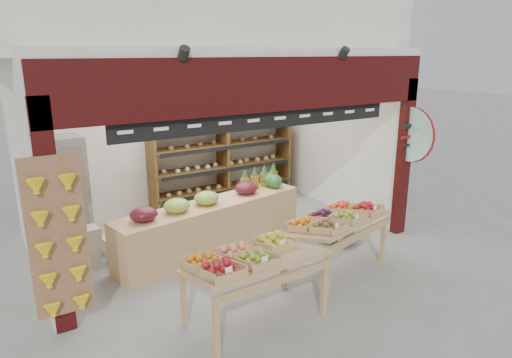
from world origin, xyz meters
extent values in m
plane|color=slate|center=(0.00, 0.00, 0.00)|extent=(60.00, 60.00, 0.00)
cube|color=white|center=(0.00, 2.29, 1.50)|extent=(5.76, 0.18, 3.00)
cube|color=white|center=(-2.79, 0.60, 1.50)|extent=(0.18, 3.38, 3.00)
cube|color=white|center=(2.79, 0.60, 1.50)|extent=(0.18, 3.38, 3.00)
cube|color=white|center=(0.00, 0.60, 3.06)|extent=(5.76, 3.38, 0.12)
cube|color=black|center=(0.00, -1.05, 2.65)|extent=(5.70, 0.14, 0.70)
cube|color=black|center=(-2.75, -1.05, 1.32)|extent=(0.22, 0.14, 2.65)
cube|color=black|center=(2.75, -1.05, 1.32)|extent=(0.22, 0.14, 2.65)
cube|color=black|center=(0.00, -1.02, 2.20)|extent=(4.20, 0.05, 0.26)
cylinder|color=white|center=(0.10, -0.95, 2.45)|extent=(0.34, 0.05, 0.34)
cube|color=#916441|center=(-2.73, -1.14, 1.15)|extent=(0.60, 0.04, 1.80)
cylinder|color=#B4E3CA|center=(2.75, -1.14, 1.75)|extent=(0.04, 0.90, 0.90)
cylinder|color=maroon|center=(2.75, -1.16, 1.75)|extent=(0.01, 0.92, 0.92)
cube|color=brown|center=(-0.61, 1.95, 0.80)|extent=(0.05, 0.50, 1.60)
cube|color=brown|center=(0.90, 1.95, 0.80)|extent=(0.05, 0.50, 1.60)
cube|color=brown|center=(2.40, 1.95, 0.80)|extent=(0.05, 0.50, 1.60)
cube|color=brown|center=(0.90, 1.95, 0.35)|extent=(3.00, 0.50, 0.04)
cube|color=brown|center=(0.90, 1.95, 0.80)|extent=(3.00, 0.50, 0.04)
cube|color=brown|center=(0.90, 1.95, 1.25)|extent=(3.00, 0.50, 0.04)
cube|color=brown|center=(0.90, 1.95, 1.60)|extent=(3.00, 0.50, 0.04)
cone|color=olive|center=(-0.31, 1.95, 1.74)|extent=(0.32, 0.32, 0.28)
cone|color=olive|center=(0.18, 1.95, 1.74)|extent=(0.32, 0.32, 0.28)
cone|color=olive|center=(0.66, 1.95, 1.74)|extent=(0.32, 0.32, 0.28)
cone|color=olive|center=(1.14, 1.95, 1.74)|extent=(0.32, 0.32, 0.28)
cone|color=olive|center=(1.62, 1.95, 1.74)|extent=(0.32, 0.32, 0.28)
cone|color=olive|center=(2.10, 1.95, 1.74)|extent=(0.32, 0.32, 0.28)
cube|color=silver|center=(-2.17, 1.86, 0.86)|extent=(0.72, 0.72, 1.73)
cube|color=beige|center=(-2.22, 0.39, 0.17)|extent=(0.43, 0.35, 0.34)
cube|color=beige|center=(-2.17, 0.39, 0.48)|extent=(0.39, 0.32, 0.28)
cube|color=#165523|center=(-1.66, 0.36, 0.14)|extent=(0.41, 0.33, 0.28)
cube|color=beige|center=(-1.72, 0.76, 0.13)|extent=(0.37, 0.30, 0.26)
cube|color=tan|center=(-0.37, -0.04, 0.40)|extent=(3.26, 1.17, 0.80)
ellipsoid|color=#59141E|center=(-1.50, -0.24, 0.90)|extent=(0.39, 0.36, 0.21)
ellipsoid|color=#8CB23F|center=(-0.98, -0.15, 0.90)|extent=(0.39, 0.36, 0.21)
ellipsoid|color=#8CB23F|center=(-0.45, -0.05, 0.90)|extent=(0.39, 0.36, 0.21)
ellipsoid|color=#59141E|center=(0.34, 0.09, 0.90)|extent=(0.39, 0.36, 0.21)
cylinder|color=olive|center=(0.40, 0.23, 0.91)|extent=(0.15, 0.15, 0.22)
cylinder|color=olive|center=(0.62, 0.27, 0.91)|extent=(0.15, 0.15, 0.22)
cylinder|color=olive|center=(0.84, 0.31, 0.91)|extent=(0.15, 0.15, 0.22)
cylinder|color=olive|center=(1.06, 0.35, 0.91)|extent=(0.15, 0.15, 0.22)
cube|color=tan|center=(-0.81, -2.04, 0.74)|extent=(1.61, 0.94, 0.23)
cube|color=tan|center=(-1.53, -2.45, 0.32)|extent=(0.06, 0.06, 0.64)
cube|color=tan|center=(-0.07, -2.39, 0.32)|extent=(0.06, 0.06, 0.64)
cube|color=tan|center=(-1.56, -1.68, 0.32)|extent=(0.06, 0.06, 0.64)
cube|color=tan|center=(-0.10, -1.63, 0.32)|extent=(0.06, 0.06, 0.64)
cube|color=tan|center=(0.84, -1.57, 0.71)|extent=(1.68, 1.19, 0.23)
cube|color=tan|center=(0.25, -2.09, 0.31)|extent=(0.07, 0.07, 0.61)
cube|color=tan|center=(1.61, -1.76, 0.31)|extent=(0.07, 0.07, 0.61)
cube|color=tan|center=(0.07, -1.38, 0.31)|extent=(0.07, 0.07, 0.61)
cube|color=tan|center=(1.43, -1.04, 0.31)|extent=(0.07, 0.07, 0.61)
sphere|color=#17471A|center=(1.45, -0.83, 0.14)|extent=(0.27, 0.27, 0.27)
sphere|color=#17471A|center=(1.75, -0.83, 0.14)|extent=(0.27, 0.27, 0.27)
sphere|color=#17471A|center=(1.45, -0.53, 0.14)|extent=(0.27, 0.27, 0.27)
sphere|color=#17471A|center=(1.75, -0.53, 0.14)|extent=(0.27, 0.27, 0.27)
sphere|color=#17471A|center=(1.60, -0.68, 0.38)|extent=(0.27, 0.27, 0.27)
sphere|color=#17471A|center=(1.60, -0.92, 0.14)|extent=(0.27, 0.27, 0.27)
sphere|color=#17471A|center=(1.36, -0.68, 0.14)|extent=(0.27, 0.27, 0.27)
sphere|color=#17471A|center=(1.45, -0.51, 0.38)|extent=(0.27, 0.27, 0.27)
camera|label=1|loc=(-3.32, -6.08, 3.07)|focal=32.00mm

